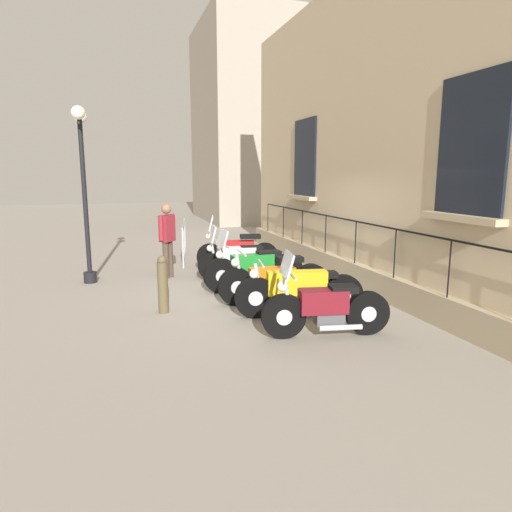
% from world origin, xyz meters
% --- Properties ---
extents(ground_plane, '(60.00, 60.00, 0.00)m').
position_xyz_m(ground_plane, '(0.00, 0.00, 0.00)').
color(ground_plane, gray).
extents(building_facade, '(0.82, 13.44, 6.62)m').
position_xyz_m(building_facade, '(-2.42, -0.00, 3.23)').
color(building_facade, '#C6B28E').
rests_on(building_facade, ground_plane).
extents(motorcycle_red, '(2.06, 0.83, 1.36)m').
position_xyz_m(motorcycle_red, '(-0.09, -2.52, 0.45)').
color(motorcycle_red, black).
rests_on(motorcycle_red, ground_plane).
extents(motorcycle_white, '(1.88, 0.73, 1.24)m').
position_xyz_m(motorcycle_white, '(0.18, -1.49, 0.45)').
color(motorcycle_white, black).
rests_on(motorcycle_white, ground_plane).
extents(motorcycle_green, '(2.19, 0.64, 1.30)m').
position_xyz_m(motorcycle_green, '(0.12, -0.43, 0.46)').
color(motorcycle_green, black).
rests_on(motorcycle_green, ground_plane).
extents(motorcycle_orange, '(2.18, 0.63, 1.00)m').
position_xyz_m(motorcycle_orange, '(0.03, 0.58, 0.42)').
color(motorcycle_orange, black).
rests_on(motorcycle_orange, ground_plane).
extents(motorcycle_yellow, '(2.21, 0.71, 0.96)m').
position_xyz_m(motorcycle_yellow, '(-0.08, 1.51, 0.46)').
color(motorcycle_yellow, black).
rests_on(motorcycle_yellow, ground_plane).
extents(motorcycle_maroon, '(1.95, 0.75, 1.30)m').
position_xyz_m(motorcycle_maroon, '(-0.05, 2.53, 0.44)').
color(motorcycle_maroon, black).
rests_on(motorcycle_maroon, ground_plane).
extents(lamppost, '(0.28, 0.98, 3.77)m').
position_xyz_m(lamppost, '(3.43, -2.14, 2.31)').
color(lamppost, black).
rests_on(lamppost, ground_plane).
extents(crowd_barrier, '(0.46, 2.38, 1.05)m').
position_xyz_m(crowd_barrier, '(0.99, -4.23, 0.57)').
color(crowd_barrier, '#B7B7BF').
rests_on(crowd_barrier, ground_plane).
extents(bollard, '(0.18, 0.18, 1.02)m').
position_xyz_m(bollard, '(2.11, 0.61, 0.51)').
color(bollard, brown).
rests_on(bollard, ground_plane).
extents(pedestrian_standing, '(0.41, 0.41, 1.73)m').
position_xyz_m(pedestrian_standing, '(1.69, -2.11, 0.98)').
color(pedestrian_standing, '#47382D').
rests_on(pedestrian_standing, ground_plane).
extents(distant_building, '(4.13, 6.78, 9.80)m').
position_xyz_m(distant_building, '(-3.77, -14.74, 4.90)').
color(distant_building, '#9E9384').
rests_on(distant_building, ground_plane).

